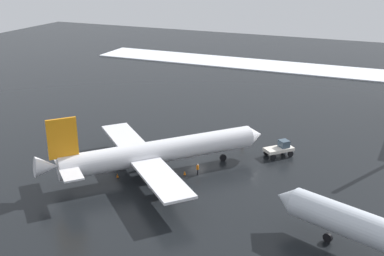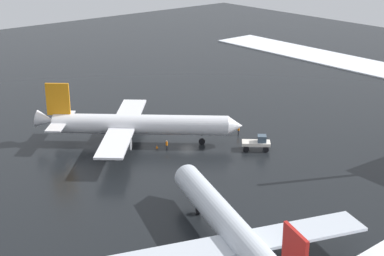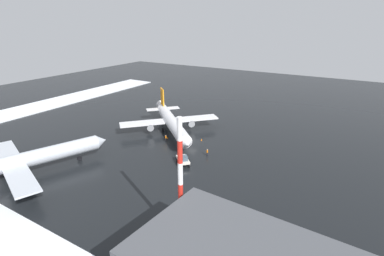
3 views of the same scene
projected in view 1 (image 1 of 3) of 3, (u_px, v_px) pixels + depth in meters
name	position (u px, v px, depth m)	size (l,w,h in m)	color
ground_plane	(198.00, 155.00, 76.66)	(240.00, 240.00, 0.00)	black
snow_bank_right	(289.00, 67.00, 134.50)	(14.00, 116.00, 0.28)	white
airplane_parked_portside	(155.00, 152.00, 69.12)	(27.96, 26.61, 10.33)	white
pushback_tug	(280.00, 148.00, 76.08)	(4.86, 4.76, 2.50)	silver
ground_crew_near_tug	(198.00, 169.00, 69.64)	(0.36, 0.36, 1.71)	black
ground_crew_by_nose_gear	(243.00, 139.00, 80.82)	(0.36, 0.36, 1.71)	black
traffic_cone_near_nose	(117.00, 175.00, 69.08)	(0.36, 0.36, 0.55)	orange
traffic_cone_mid_line	(187.00, 148.00, 78.79)	(0.36, 0.36, 0.55)	orange
traffic_cone_wingtip_side	(185.00, 173.00, 69.90)	(0.36, 0.36, 0.55)	orange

